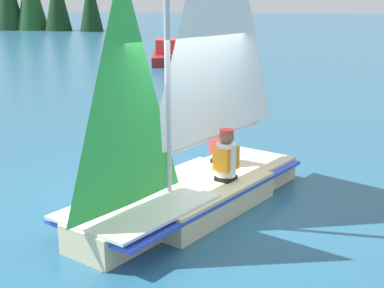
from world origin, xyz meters
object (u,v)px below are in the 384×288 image
Objects in this scene: sailor_crew at (221,148)px; motorboat_distant at (169,55)px; sailboat_main at (194,158)px; sailor_helm at (226,164)px.

sailor_crew reaches higher than motorboat_distant.
sailor_helm is at bearing 139.13° from sailboat_main.
sailor_helm reaches higher than motorboat_distant.
motorboat_distant is at bearing -138.34° from sailor_helm.
motorboat_distant is at bearing -139.77° from sailboat_main.
sailor_crew is at bearing -166.91° from sailboat_main.
sailor_helm is 0.92m from sailor_crew.
sailor_helm is (-0.43, -0.22, -0.13)m from sailboat_main.
sailboat_main is 4.44× the size of sailor_crew.
sailor_helm is 1.00× the size of sailor_crew.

